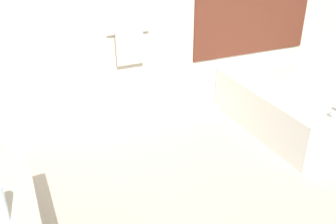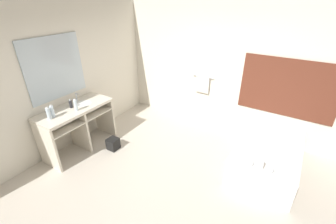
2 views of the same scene
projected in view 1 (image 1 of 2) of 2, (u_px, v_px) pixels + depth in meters
wall_back_with_blinds at (155, 10)px, 4.23m from camera, size 7.40×0.13×2.70m
bathtub at (288, 105)px, 4.48m from camera, size 1.00×1.72×0.64m
water_bottle_2 at (0, 204)px, 1.84m from camera, size 0.06×0.06×0.23m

